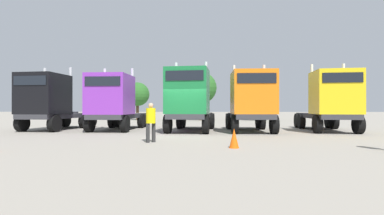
# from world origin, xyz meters

# --- Properties ---
(ground) EXTENTS (200.00, 200.00, 0.00)m
(ground) POSITION_xyz_m (0.00, 0.00, 0.00)
(ground) COLOR gray
(semi_truck_black) EXTENTS (3.09, 5.98, 4.22)m
(semi_truck_black) POSITION_xyz_m (-8.98, 2.82, 1.90)
(semi_truck_black) COLOR #333338
(semi_truck_black) RESTS_ON ground
(semi_truck_purple) EXTENTS (2.71, 6.25, 4.14)m
(semi_truck_purple) POSITION_xyz_m (-4.68, 2.77, 1.87)
(semi_truck_purple) COLOR #333338
(semi_truck_purple) RESTS_ON ground
(semi_truck_green) EXTENTS (3.13, 6.35, 4.36)m
(semi_truck_green) POSITION_xyz_m (0.23, 2.03, 1.94)
(semi_truck_green) COLOR #333338
(semi_truck_green) RESTS_ON ground
(semi_truck_orange) EXTENTS (2.58, 5.81, 4.21)m
(semi_truck_orange) POSITION_xyz_m (3.97, 2.07, 1.91)
(semi_truck_orange) COLOR #333338
(semi_truck_orange) RESTS_ON ground
(semi_truck_yellow) EXTENTS (3.12, 6.29, 4.26)m
(semi_truck_yellow) POSITION_xyz_m (8.88, 2.47, 1.89)
(semi_truck_yellow) COLOR #333338
(semi_truck_yellow) RESTS_ON ground
(visitor_in_hivis) EXTENTS (0.56, 0.56, 1.68)m
(visitor_in_hivis) POSITION_xyz_m (-1.14, -3.13, 0.97)
(visitor_in_hivis) COLOR #2B2B2B
(visitor_in_hivis) RESTS_ON ground
(traffic_cone_near) EXTENTS (0.36, 0.36, 0.71)m
(traffic_cone_near) POSITION_xyz_m (2.21, -4.67, 0.36)
(traffic_cone_near) COLOR #F2590C
(traffic_cone_near) RESTS_ON ground
(oak_far_left) EXTENTS (2.94, 2.94, 4.67)m
(oak_far_left) POSITION_xyz_m (-7.12, 19.05, 3.18)
(oak_far_left) COLOR #4C3823
(oak_far_left) RESTS_ON ground
(oak_far_centre) EXTENTS (3.84, 3.84, 5.85)m
(oak_far_centre) POSITION_xyz_m (0.73, 18.52, 3.91)
(oak_far_centre) COLOR #4C3823
(oak_far_centre) RESTS_ON ground
(oak_far_right) EXTENTS (3.37, 3.37, 5.23)m
(oak_far_right) POSITION_xyz_m (8.15, 17.78, 3.52)
(oak_far_right) COLOR #4C3823
(oak_far_right) RESTS_ON ground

